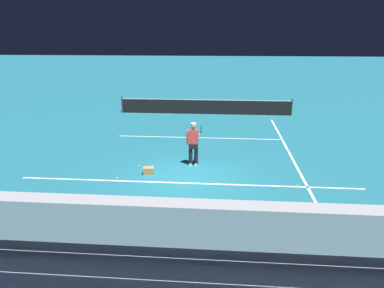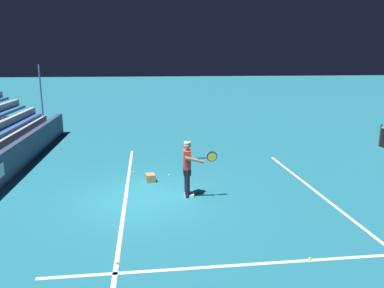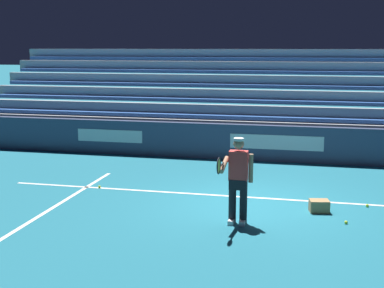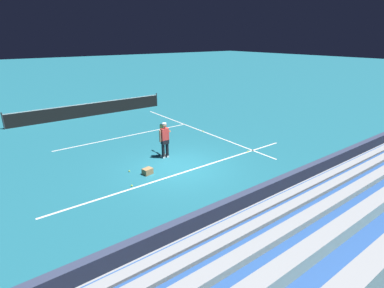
{
  "view_description": "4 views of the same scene",
  "coord_description": "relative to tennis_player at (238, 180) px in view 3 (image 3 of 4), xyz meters",
  "views": [
    {
      "loc": [
        1.21,
        -12.57,
        4.99
      ],
      "look_at": [
        0.08,
        0.46,
        1.15
      ],
      "focal_mm": 35.0,
      "sensor_mm": 36.0,
      "label": 1
    },
    {
      "loc": [
        10.86,
        0.2,
        4.13
      ],
      "look_at": [
        -0.68,
        1.62,
        1.48
      ],
      "focal_mm": 35.0,
      "sensor_mm": 36.0,
      "label": 2
    },
    {
      "loc": [
        -1.35,
        11.47,
        3.46
      ],
      "look_at": [
        1.18,
        0.51,
        1.39
      ],
      "focal_mm": 50.0,
      "sensor_mm": 36.0,
      "label": 3
    },
    {
      "loc": [
        -6.92,
        -9.98,
        5.48
      ],
      "look_at": [
        0.51,
        -0.14,
        1.03
      ],
      "focal_mm": 28.0,
      "sensor_mm": 36.0,
      "label": 4
    }
  ],
  "objects": [
    {
      "name": "ground_plane",
      "position": [
        -0.06,
        -1.41,
        -0.89
      ],
      "size": [
        160.0,
        160.0,
        0.0
      ],
      "primitive_type": "plane",
      "color": "#1E6B7F"
    },
    {
      "name": "court_baseline_white",
      "position": [
        -0.06,
        -1.91,
        -0.89
      ],
      "size": [
        12.0,
        0.1,
        0.01
      ],
      "primitive_type": "cube",
      "color": "white",
      "rests_on": "ground"
    },
    {
      "name": "back_wall_sponsor_board",
      "position": [
        -0.05,
        -6.06,
        -0.34
      ],
      "size": [
        21.74,
        0.25,
        1.1
      ],
      "color": "#384260",
      "rests_on": "ground"
    },
    {
      "name": "bleacher_stand",
      "position": [
        -0.06,
        -8.68,
        -0.1
      ],
      "size": [
        20.66,
        4.0,
        3.85
      ],
      "color": "#9EA3A8",
      "rests_on": "ground"
    },
    {
      "name": "tennis_player",
      "position": [
        0.0,
        0.0,
        0.0
      ],
      "size": [
        0.59,
        0.99,
        1.71
      ],
      "color": "black",
      "rests_on": "ground"
    },
    {
      "name": "ball_box_cardboard",
      "position": [
        -1.59,
        -1.13,
        -0.76
      ],
      "size": [
        0.45,
        0.37,
        0.26
      ],
      "primitive_type": "cube",
      "rotation": [
        0.0,
        0.0,
        0.19
      ],
      "color": "#A87F51",
      "rests_on": "ground"
    },
    {
      "name": "tennis_ball_far_left",
      "position": [
        -2.62,
        -1.73,
        -0.86
      ],
      "size": [
        0.07,
        0.07,
        0.07
      ],
      "primitive_type": "sphere",
      "color": "#CCE533",
      "rests_on": "ground"
    },
    {
      "name": "tennis_ball_by_box",
      "position": [
        3.7,
        -1.9,
        -0.86
      ],
      "size": [
        0.07,
        0.07,
        0.07
      ],
      "primitive_type": "sphere",
      "color": "#CCE533",
      "rests_on": "ground"
    },
    {
      "name": "tennis_ball_far_right",
      "position": [
        -2.11,
        -0.46,
        -0.86
      ],
      "size": [
        0.07,
        0.07,
        0.07
      ],
      "primitive_type": "sphere",
      "color": "#CCE533",
      "rests_on": "ground"
    }
  ]
}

